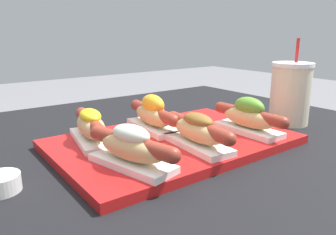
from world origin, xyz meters
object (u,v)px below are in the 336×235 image
at_px(hot_dog_4, 153,114).
at_px(drink_cup, 290,93).
at_px(serving_tray, 174,142).
at_px(sauce_bowl, 0,182).
at_px(hot_dog_0, 131,147).
at_px(hot_dog_3, 91,126).
at_px(hot_dog_1, 198,131).
at_px(hot_dog_2, 248,117).

bearing_deg(hot_dog_4, drink_cup, -18.39).
xyz_separation_m(serving_tray, sauce_bowl, (-0.34, -0.01, 0.01)).
height_order(hot_dog_0, hot_dog_3, hot_dog_0).
bearing_deg(sauce_bowl, hot_dog_3, 24.34).
height_order(hot_dog_0, sauce_bowl, hot_dog_0).
relative_size(hot_dog_0, hot_dog_3, 0.99).
xyz_separation_m(serving_tray, hot_dog_0, (-0.15, -0.08, 0.04)).
distance_m(serving_tray, hot_dog_3, 0.17).
bearing_deg(sauce_bowl, drink_cup, -2.85).
height_order(serving_tray, sauce_bowl, sauce_bowl).
height_order(serving_tray, drink_cup, drink_cup).
bearing_deg(serving_tray, hot_dog_1, -89.16).
distance_m(serving_tray, hot_dog_4, 0.09).
xyz_separation_m(hot_dog_0, hot_dog_1, (0.15, 0.01, -0.00)).
relative_size(serving_tray, hot_dog_4, 2.45).
bearing_deg(sauce_bowl, hot_dog_1, -11.33).
bearing_deg(hot_dog_2, hot_dog_1, -177.50).
xyz_separation_m(hot_dog_3, sauce_bowl, (-0.19, -0.08, -0.04)).
bearing_deg(drink_cup, sauce_bowl, 177.15).
relative_size(hot_dog_0, hot_dog_2, 0.98).
bearing_deg(hot_dog_1, drink_cup, 5.48).
bearing_deg(hot_dog_0, serving_tray, 28.14).
height_order(serving_tray, hot_dog_3, hot_dog_3).
xyz_separation_m(hot_dog_4, sauce_bowl, (-0.34, -0.08, -0.04)).
distance_m(hot_dog_2, hot_dog_4, 0.21).
distance_m(hot_dog_1, hot_dog_2, 0.16).
distance_m(hot_dog_4, drink_cup, 0.37).
height_order(hot_dog_1, sauce_bowl, hot_dog_1).
bearing_deg(hot_dog_0, hot_dog_2, 2.27).
bearing_deg(hot_dog_4, hot_dog_1, -89.20).
bearing_deg(hot_dog_2, hot_dog_0, -177.73).
height_order(hot_dog_2, hot_dog_4, hot_dog_4).
xyz_separation_m(hot_dog_3, drink_cup, (0.50, -0.12, 0.03)).
relative_size(hot_dog_1, hot_dog_2, 1.00).
bearing_deg(drink_cup, hot_dog_2, -172.14).
distance_m(hot_dog_0, hot_dog_1, 0.15).
height_order(hot_dog_4, sauce_bowl, hot_dog_4).
distance_m(hot_dog_1, drink_cup, 0.35).
bearing_deg(sauce_bowl, hot_dog_2, -7.03).
height_order(hot_dog_0, hot_dog_2, hot_dog_2).
distance_m(sauce_bowl, drink_cup, 0.69).
bearing_deg(hot_dog_1, hot_dog_4, 90.80).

